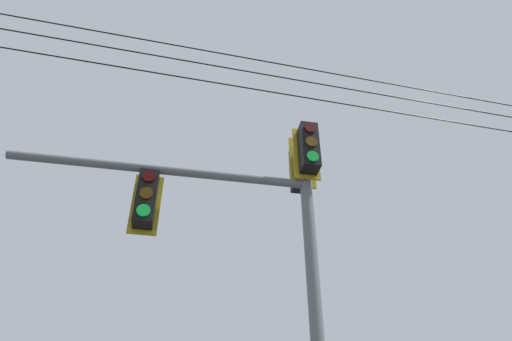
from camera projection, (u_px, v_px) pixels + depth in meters
The scene contains 2 objects.
signal_mast_assembly at pixel (264, 229), 7.06m from camera, with size 4.89×1.27×6.86m.
overhead_wire_span at pixel (236, 70), 8.80m from camera, with size 26.88×6.11×1.51m.
Camera 1 is at (-0.45, -6.27, 1.59)m, focal length 32.36 mm.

